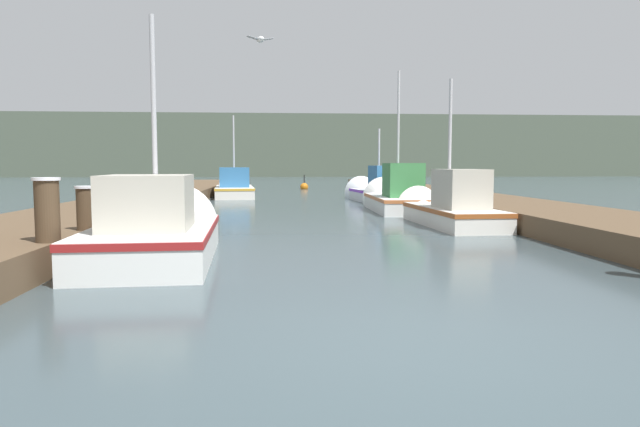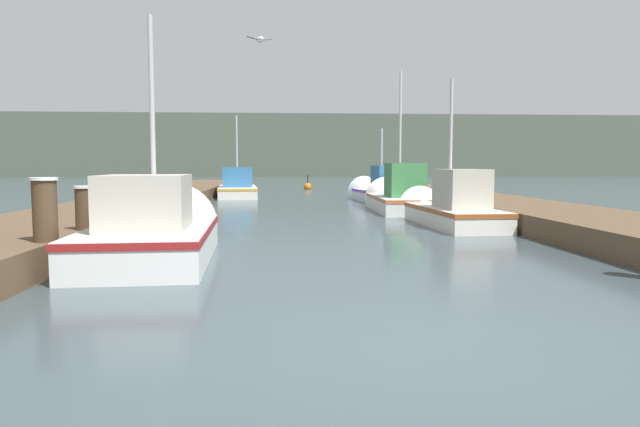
{
  "view_description": "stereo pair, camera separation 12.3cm",
  "coord_description": "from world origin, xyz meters",
  "views": [
    {
      "loc": [
        -1.13,
        -4.5,
        1.49
      ],
      "look_at": [
        -0.15,
        8.03,
        0.41
      ],
      "focal_mm": 32.0,
      "sensor_mm": 36.0,
      "label": 1
    },
    {
      "loc": [
        -1.01,
        -4.51,
        1.49
      ],
      "look_at": [
        -0.15,
        8.03,
        0.41
      ],
      "focal_mm": 32.0,
      "sensor_mm": 36.0,
      "label": 2
    }
  ],
  "objects": [
    {
      "name": "mooring_piling_1",
      "position": [
        -4.19,
        3.37,
        0.67
      ],
      "size": [
        0.36,
        0.36,
        1.32
      ],
      "color": "#473523",
      "rests_on": "ground_plane"
    },
    {
      "name": "distant_shore_ridge",
      "position": [
        0.0,
        73.54,
        3.88
      ],
      "size": [
        120.0,
        16.0,
        7.77
      ],
      "color": "#4C5647",
      "rests_on": "ground_plane"
    },
    {
      "name": "fishing_boat_1",
      "position": [
        3.16,
        9.55,
        0.41
      ],
      "size": [
        1.6,
        4.87,
        4.0
      ],
      "rotation": [
        0.0,
        0.0,
        0.05
      ],
      "color": "silver",
      "rests_on": "ground_plane"
    },
    {
      "name": "fishing_boat_2",
      "position": [
        2.85,
        14.08,
        0.43
      ],
      "size": [
        1.8,
        5.15,
        5.05
      ],
      "rotation": [
        0.0,
        0.0,
        -0.02
      ],
      "color": "silver",
      "rests_on": "ground_plane"
    },
    {
      "name": "dock_right",
      "position": [
        5.5,
        16.0,
        0.23
      ],
      "size": [
        2.89,
        40.0,
        0.45
      ],
      "color": "brown",
      "rests_on": "ground_plane"
    },
    {
      "name": "fishing_boat_4",
      "position": [
        -3.08,
        22.68,
        0.41
      ],
      "size": [
        2.1,
        5.75,
        4.33
      ],
      "rotation": [
        0.0,
        0.0,
        0.08
      ],
      "color": "silver",
      "rests_on": "ground_plane"
    },
    {
      "name": "seagull_lead",
      "position": [
        -1.42,
        7.41,
        4.04
      ],
      "size": [
        0.56,
        0.31,
        0.12
      ],
      "rotation": [
        0.0,
        0.0,
        0.33
      ],
      "color": "white"
    },
    {
      "name": "dock_left",
      "position": [
        -5.5,
        16.0,
        0.23
      ],
      "size": [
        2.89,
        40.0,
        0.45
      ],
      "color": "brown",
      "rests_on": "ground_plane"
    },
    {
      "name": "fishing_boat_3",
      "position": [
        2.97,
        18.59,
        0.39
      ],
      "size": [
        2.06,
        5.63,
        3.44
      ],
      "rotation": [
        0.0,
        0.0,
        0.09
      ],
      "color": "silver",
      "rests_on": "ground_plane"
    },
    {
      "name": "mooring_piling_2",
      "position": [
        -4.14,
        4.77,
        0.58
      ],
      "size": [
        0.32,
        0.32,
        1.16
      ],
      "color": "#473523",
      "rests_on": "ground_plane"
    },
    {
      "name": "ground_plane",
      "position": [
        0.0,
        0.0,
        0.0
      ],
      "size": [
        200.0,
        200.0,
        0.0
      ],
      "color": "#38474C"
    },
    {
      "name": "fishing_boat_0",
      "position": [
        -3.05,
        5.0,
        0.41
      ],
      "size": [
        2.0,
        4.72,
        4.39
      ],
      "rotation": [
        0.0,
        0.0,
        0.05
      ],
      "color": "silver",
      "rests_on": "ground_plane"
    },
    {
      "name": "channel_buoy",
      "position": [
        0.62,
        30.4,
        0.14
      ],
      "size": [
        0.49,
        0.49,
        0.99
      ],
      "color": "#BF6513",
      "rests_on": "ground_plane"
    }
  ]
}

